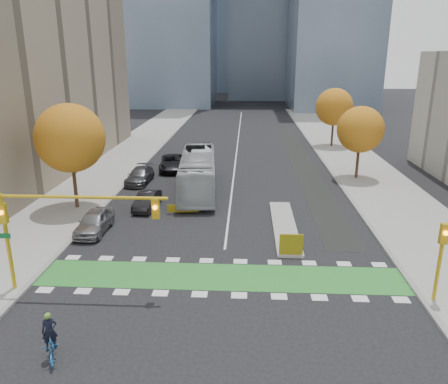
# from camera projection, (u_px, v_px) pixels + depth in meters

# --- Properties ---
(ground) EXTENTS (300.00, 300.00, 0.00)m
(ground) POSITION_uv_depth(u_px,v_px,m) (220.00, 291.00, 22.35)
(ground) COLOR black
(ground) RESTS_ON ground
(sidewalk_west) EXTENTS (7.00, 120.00, 0.15)m
(sidewalk_west) POSITION_uv_depth(u_px,v_px,m) (93.00, 180.00, 42.08)
(sidewalk_west) COLOR gray
(sidewalk_west) RESTS_ON ground
(sidewalk_east) EXTENTS (7.00, 120.00, 0.15)m
(sidewalk_east) POSITION_uv_depth(u_px,v_px,m) (377.00, 184.00, 40.72)
(sidewalk_east) COLOR gray
(sidewalk_east) RESTS_ON ground
(curb_west) EXTENTS (0.30, 120.00, 0.16)m
(curb_west) POSITION_uv_depth(u_px,v_px,m) (129.00, 181.00, 41.91)
(curb_west) COLOR gray
(curb_west) RESTS_ON ground
(curb_east) EXTENTS (0.30, 120.00, 0.16)m
(curb_east) POSITION_uv_depth(u_px,v_px,m) (339.00, 184.00, 40.90)
(curb_east) COLOR gray
(curb_east) RESTS_ON ground
(bike_crossing) EXTENTS (20.00, 3.00, 0.01)m
(bike_crossing) POSITION_uv_depth(u_px,v_px,m) (221.00, 277.00, 23.78)
(bike_crossing) COLOR #297F2C
(bike_crossing) RESTS_ON ground
(centre_line) EXTENTS (0.15, 70.00, 0.01)m
(centre_line) POSITION_uv_depth(u_px,v_px,m) (238.00, 143.00, 60.49)
(centre_line) COLOR silver
(centre_line) RESTS_ON ground
(bike_lane_paint) EXTENTS (2.50, 50.00, 0.01)m
(bike_lane_paint) POSITION_uv_depth(u_px,v_px,m) (300.00, 160.00, 50.58)
(bike_lane_paint) COLOR black
(bike_lane_paint) RESTS_ON ground
(median_island) EXTENTS (1.60, 10.00, 0.16)m
(median_island) POSITION_uv_depth(u_px,v_px,m) (284.00, 226.00, 30.71)
(median_island) COLOR gray
(median_island) RESTS_ON ground
(hazard_board) EXTENTS (1.40, 0.12, 1.30)m
(hazard_board) POSITION_uv_depth(u_px,v_px,m) (291.00, 244.00, 25.92)
(hazard_board) COLOR yellow
(hazard_board) RESTS_ON median_island
(tree_west) EXTENTS (5.20, 5.20, 8.22)m
(tree_west) POSITION_uv_depth(u_px,v_px,m) (70.00, 138.00, 32.73)
(tree_west) COLOR #332114
(tree_west) RESTS_ON ground
(tree_east_near) EXTENTS (4.40, 4.40, 7.08)m
(tree_east_near) POSITION_uv_depth(u_px,v_px,m) (360.00, 130.00, 41.28)
(tree_east_near) COLOR #332114
(tree_east_near) RESTS_ON ground
(tree_east_far) EXTENTS (4.80, 4.80, 7.65)m
(tree_east_far) POSITION_uv_depth(u_px,v_px,m) (334.00, 107.00, 56.40)
(tree_east_far) COLOR #332114
(tree_east_far) RESTS_ON ground
(traffic_signal_west) EXTENTS (8.53, 0.56, 5.20)m
(traffic_signal_west) POSITION_uv_depth(u_px,v_px,m) (55.00, 218.00, 21.07)
(traffic_signal_west) COLOR #BF9914
(traffic_signal_west) RESTS_ON ground
(traffic_signal_east) EXTENTS (0.35, 0.43, 4.10)m
(traffic_signal_east) POSITION_uv_depth(u_px,v_px,m) (441.00, 251.00, 20.53)
(traffic_signal_east) COLOR #BF9914
(traffic_signal_east) RESTS_ON ground
(cyclist) EXTENTS (1.29, 1.90, 2.08)m
(cyclist) POSITION_uv_depth(u_px,v_px,m) (51.00, 343.00, 17.15)
(cyclist) COLOR #215A98
(cyclist) RESTS_ON ground
(bus) EXTENTS (3.94, 12.65, 3.47)m
(bus) POSITION_uv_depth(u_px,v_px,m) (198.00, 172.00, 38.40)
(bus) COLOR #ADB2B5
(bus) RESTS_ON ground
(parked_car_a) EXTENTS (1.83, 4.46, 1.51)m
(parked_car_a) POSITION_uv_depth(u_px,v_px,m) (94.00, 222.00, 29.62)
(parked_car_a) COLOR gray
(parked_car_a) RESTS_ON ground
(parked_car_b) EXTENTS (1.66, 4.10, 1.32)m
(parked_car_b) POSITION_uv_depth(u_px,v_px,m) (147.00, 200.00, 34.29)
(parked_car_b) COLOR black
(parked_car_b) RESTS_ON ground
(parked_car_c) EXTENTS (2.12, 4.93, 1.42)m
(parked_car_c) POSITION_uv_depth(u_px,v_px,m) (140.00, 176.00, 41.27)
(parked_car_c) COLOR #454549
(parked_car_c) RESTS_ON ground
(parked_car_d) EXTENTS (3.26, 5.93, 1.57)m
(parked_car_d) POSITION_uv_depth(u_px,v_px,m) (173.00, 163.00, 45.89)
(parked_car_d) COLOR black
(parked_car_d) RESTS_ON ground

